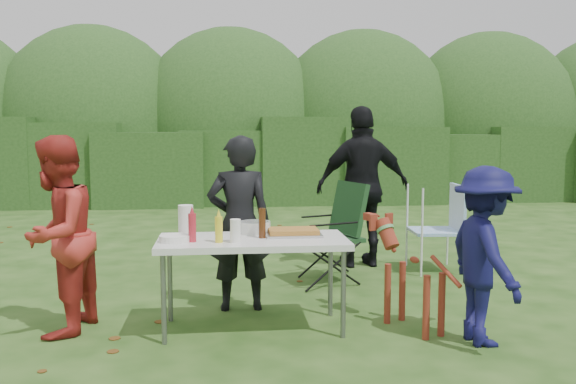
{
  "coord_description": "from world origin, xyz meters",
  "views": [
    {
      "loc": [
        -0.22,
        -5.07,
        1.61
      ],
      "look_at": [
        0.41,
        0.74,
        1.0
      ],
      "focal_mm": 38.0,
      "sensor_mm": 36.0,
      "label": 1
    }
  ],
  "objects": [
    {
      "name": "ground",
      "position": [
        0.0,
        0.0,
        0.0
      ],
      "size": [
        80.0,
        80.0,
        0.0
      ],
      "primitive_type": "plane",
      "color": "#1E4211"
    },
    {
      "name": "hedge_row",
      "position": [
        0.0,
        8.0,
        0.85
      ],
      "size": [
        22.0,
        1.4,
        1.7
      ],
      "primitive_type": "cube",
      "color": "#23471C",
      "rests_on": "ground"
    },
    {
      "name": "shrub_backdrop",
      "position": [
        0.0,
        9.6,
        1.6
      ],
      "size": [
        20.0,
        2.6,
        3.2
      ],
      "primitive_type": "ellipsoid",
      "color": "#3D6628",
      "rests_on": "ground"
    },
    {
      "name": "folding_table",
      "position": [
        0.02,
        -0.29,
        0.69
      ],
      "size": [
        1.5,
        0.7,
        0.74
      ],
      "color": "silver",
      "rests_on": "ground"
    },
    {
      "name": "person_cook",
      "position": [
        -0.07,
        0.27,
        0.78
      ],
      "size": [
        0.58,
        0.4,
        1.55
      ],
      "primitive_type": "imported",
      "rotation": [
        0.0,
        0.0,
        3.19
      ],
      "color": "black",
      "rests_on": "ground"
    },
    {
      "name": "person_red_jacket",
      "position": [
        -1.5,
        -0.23,
        0.78
      ],
      "size": [
        0.74,
        0.87,
        1.56
      ],
      "primitive_type": "imported",
      "rotation": [
        0.0,
        0.0,
        -1.79
      ],
      "color": "#AE2A24",
      "rests_on": "ground"
    },
    {
      "name": "person_black_puffy",
      "position": [
        1.41,
        1.84,
        0.94
      ],
      "size": [
        1.13,
        0.54,
        1.87
      ],
      "primitive_type": "imported",
      "rotation": [
        0.0,
        0.0,
        3.22
      ],
      "color": "black",
      "rests_on": "ground"
    },
    {
      "name": "child",
      "position": [
        1.72,
        -0.79,
        0.67
      ],
      "size": [
        0.55,
        0.89,
        1.34
      ],
      "primitive_type": "imported",
      "rotation": [
        0.0,
        0.0,
        1.63
      ],
      "color": "#0F0F42",
      "rests_on": "ground"
    },
    {
      "name": "dog",
      "position": [
        1.3,
        -0.44,
        0.43
      ],
      "size": [
        0.71,
        0.98,
        0.87
      ],
      "primitive_type": null,
      "rotation": [
        0.0,
        0.0,
        2.0
      ],
      "color": "maroon",
      "rests_on": "ground"
    },
    {
      "name": "camping_chair",
      "position": [
        0.88,
        1.14,
        0.53
      ],
      "size": [
        0.85,
        0.85,
        1.06
      ],
      "primitive_type": null,
      "rotation": [
        0.0,
        0.0,
        3.5
      ],
      "color": "#1B3F1E",
      "rests_on": "ground"
    },
    {
      "name": "lawn_chair",
      "position": [
        2.18,
        1.53,
        0.5
      ],
      "size": [
        0.62,
        0.62,
        0.99
      ],
      "primitive_type": null,
      "rotation": [
        0.0,
        0.0,
        3.08
      ],
      "color": "#438CE8",
      "rests_on": "ground"
    },
    {
      "name": "food_tray",
      "position": [
        0.35,
        -0.19,
        0.75
      ],
      "size": [
        0.45,
        0.3,
        0.02
      ],
      "primitive_type": "cube",
      "color": "#B7B7BA",
      "rests_on": "folding_table"
    },
    {
      "name": "focaccia_bread",
      "position": [
        0.35,
        -0.19,
        0.78
      ],
      "size": [
        0.4,
        0.26,
        0.04
      ],
      "primitive_type": "cube",
      "color": "#AF732D",
      "rests_on": "food_tray"
    },
    {
      "name": "mustard_bottle",
      "position": [
        -0.25,
        -0.43,
        0.84
      ],
      "size": [
        0.06,
        0.06,
        0.2
      ],
      "primitive_type": "cylinder",
      "color": "yellow",
      "rests_on": "folding_table"
    },
    {
      "name": "ketchup_bottle",
      "position": [
        -0.45,
        -0.38,
        0.85
      ],
      "size": [
        0.06,
        0.06,
        0.22
      ],
      "primitive_type": "cylinder",
      "color": "#B42130",
      "rests_on": "folding_table"
    },
    {
      "name": "beer_bottle",
      "position": [
        0.09,
        -0.27,
        0.86
      ],
      "size": [
        0.06,
        0.06,
        0.24
      ],
      "primitive_type": "cylinder",
      "color": "#47230F",
      "rests_on": "folding_table"
    },
    {
      "name": "paper_towel_roll",
      "position": [
        -0.51,
        -0.17,
        0.87
      ],
      "size": [
        0.12,
        0.12,
        0.26
      ],
      "primitive_type": "cylinder",
      "color": "white",
      "rests_on": "folding_table"
    },
    {
      "name": "cup_stack",
      "position": [
        -0.12,
        -0.44,
        0.83
      ],
      "size": [
        0.08,
        0.08,
        0.18
      ],
      "primitive_type": "cylinder",
      "color": "white",
      "rests_on": "folding_table"
    },
    {
      "name": "pasta_bowl",
      "position": [
        0.05,
        -0.05,
        0.79
      ],
      "size": [
        0.26,
        0.26,
        0.1
      ],
      "primitive_type": "cylinder",
      "color": "silver",
      "rests_on": "folding_table"
    },
    {
      "name": "plate_stack",
      "position": [
        -0.59,
        -0.36,
        0.77
      ],
      "size": [
        0.24,
        0.24,
        0.05
      ],
      "primitive_type": "cylinder",
      "color": "white",
      "rests_on": "folding_table"
    }
  ]
}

